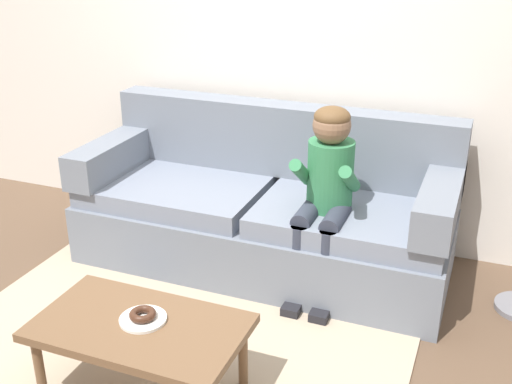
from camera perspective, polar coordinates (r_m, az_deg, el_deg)
name	(u,v)px	position (r m, az deg, el deg)	size (l,w,h in m)	color
ground	(188,328)	(3.44, -6.28, -12.25)	(10.00, 10.00, 0.00)	brown
wall_back	(279,26)	(4.14, 2.11, 14.95)	(8.00, 0.10, 2.80)	silver
area_rug	(165,354)	(3.27, -8.37, -14.47)	(2.36, 1.62, 0.01)	tan
couch	(266,212)	(3.90, 0.89, -1.80)	(2.27, 0.90, 0.96)	slate
coffee_table	(140,332)	(2.86, -10.57, -12.46)	(0.93, 0.53, 0.38)	brown
person_child	(326,185)	(3.46, 6.44, 0.65)	(0.34, 0.58, 1.10)	#337A4C
plate	(143,319)	(2.85, -10.29, -11.38)	(0.21, 0.21, 0.01)	white
donut	(143,314)	(2.83, -10.33, -10.96)	(0.12, 0.12, 0.04)	#422619
toy_controller	(134,295)	(3.71, -11.12, -9.28)	(0.23, 0.09, 0.05)	blue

